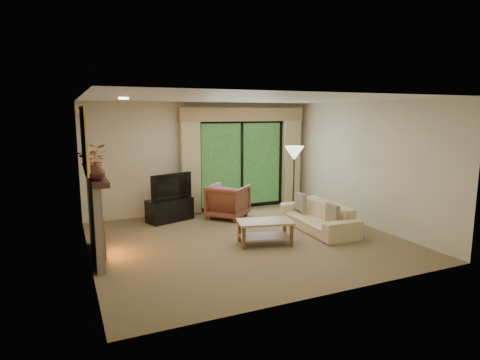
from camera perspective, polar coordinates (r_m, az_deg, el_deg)
name	(u,v)px	position (r m, az deg, el deg)	size (l,w,h in m)	color
floor	(247,240)	(7.59, 0.93, -8.57)	(5.50, 5.50, 0.00)	#776444
ceiling	(247,99)	(7.22, 0.99, 11.46)	(5.50, 5.50, 0.00)	silver
wall_back	(203,158)	(9.60, -5.35, 3.15)	(5.00, 5.00, 0.00)	beige
wall_front	(330,198)	(5.17, 12.74, -2.47)	(5.00, 5.00, 0.00)	beige
wall_left	(85,182)	(6.63, -21.14, -0.27)	(5.00, 5.00, 0.00)	beige
wall_right	(366,164)	(8.80, 17.44, 2.19)	(5.00, 5.00, 0.00)	beige
fireplace	(95,217)	(6.95, -19.94, -4.95)	(0.24, 1.70, 1.37)	gray
mirror	(84,139)	(6.76, -21.26, 5.45)	(0.07, 1.45, 1.02)	gold
sliding_door	(242,164)	(9.94, 0.23, 2.25)	(2.26, 0.10, 2.16)	black
curtain_left	(190,164)	(9.35, -7.06, 2.34)	(0.45, 0.18, 2.35)	tan
curtain_right	(291,158)	(10.45, 7.26, 3.08)	(0.45, 0.18, 2.35)	tan
cornice	(243,115)	(9.78, 0.45, 9.30)	(3.20, 0.24, 0.32)	tan
media_console	(170,210)	(8.99, -9.96, -4.20)	(0.99, 0.45, 0.49)	black
tv	(169,186)	(8.88, -10.05, -0.85)	(0.99, 0.13, 0.57)	black
armchair	(228,201)	(9.08, -1.72, -3.05)	(0.81, 0.84, 0.76)	brown
sofa	(318,216)	(8.31, 11.01, -5.11)	(1.94, 0.76, 0.57)	#CAB78A
pillow_near	(332,214)	(7.78, 13.01, -4.67)	(0.09, 0.35, 0.35)	brown
pillow_far	(300,202)	(8.67, 8.59, -3.07)	(0.10, 0.36, 0.36)	brown
coffee_table	(265,233)	(7.31, 3.57, -7.47)	(0.98, 0.54, 0.44)	tan
floor_lamp	(294,182)	(9.16, 7.63, -0.27)	(0.44, 0.44, 1.62)	#F0E8BE
vase	(96,171)	(6.27, -19.81, 1.21)	(0.26, 0.26, 0.28)	#3C1F17
branches	(94,160)	(6.61, -20.10, 2.65)	(0.47, 0.41, 0.52)	#BE5C31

